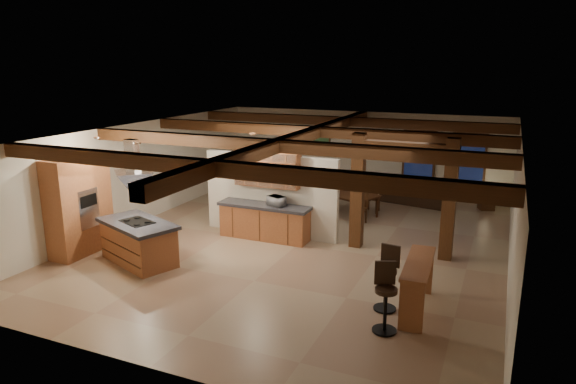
{
  "coord_description": "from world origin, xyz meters",
  "views": [
    {
      "loc": [
        4.71,
        -11.55,
        4.54
      ],
      "look_at": [
        -0.49,
        0.5,
        1.23
      ],
      "focal_mm": 32.0,
      "sensor_mm": 36.0,
      "label": 1
    }
  ],
  "objects_px": {
    "kitchen_island": "(139,242)",
    "sofa": "(415,194)",
    "dining_table": "(344,204)",
    "bar_counter": "(418,278)"
  },
  "relations": [
    {
      "from": "kitchen_island",
      "to": "bar_counter",
      "type": "height_order",
      "value": "kitchen_island"
    },
    {
      "from": "dining_table",
      "to": "bar_counter",
      "type": "xyz_separation_m",
      "value": [
        3.13,
        -5.51,
        0.31
      ]
    },
    {
      "from": "kitchen_island",
      "to": "dining_table",
      "type": "distance_m",
      "value": 6.49
    },
    {
      "from": "sofa",
      "to": "dining_table",
      "type": "bearing_deg",
      "value": 61.75
    },
    {
      "from": "kitchen_island",
      "to": "sofa",
      "type": "relative_size",
      "value": 1.05
    },
    {
      "from": "kitchen_island",
      "to": "sofa",
      "type": "xyz_separation_m",
      "value": [
        5.0,
        7.8,
        -0.19
      ]
    },
    {
      "from": "dining_table",
      "to": "kitchen_island",
      "type": "bearing_deg",
      "value": -97.09
    },
    {
      "from": "kitchen_island",
      "to": "bar_counter",
      "type": "xyz_separation_m",
      "value": [
        6.37,
        0.12,
        0.15
      ]
    },
    {
      "from": "kitchen_island",
      "to": "dining_table",
      "type": "relative_size",
      "value": 1.16
    },
    {
      "from": "dining_table",
      "to": "sofa",
      "type": "bearing_deg",
      "value": 73.81
    }
  ]
}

